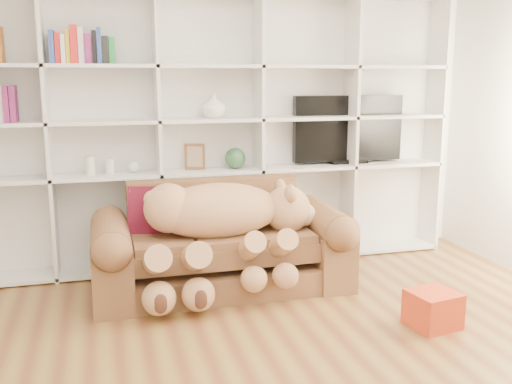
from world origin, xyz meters
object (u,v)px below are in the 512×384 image
object	(u,v)px
teddy_bear	(221,223)
tv	(348,130)
sofa	(221,249)
gift_box	(433,309)

from	to	relation	value
teddy_bear	tv	bearing A→B (deg)	24.53
teddy_bear	sofa	bearing A→B (deg)	73.85
sofa	tv	distance (m)	1.73
gift_box	tv	distance (m)	2.04
teddy_bear	tv	xyz separation A→B (m)	(1.39, 0.80, 0.60)
gift_box	tv	size ratio (longest dim) A/B	0.29
teddy_bear	gift_box	bearing A→B (deg)	-42.23
teddy_bear	gift_box	xyz separation A→B (m)	(1.26, -0.94, -0.45)
sofa	gift_box	distance (m)	1.66
teddy_bear	tv	world-z (taller)	tv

